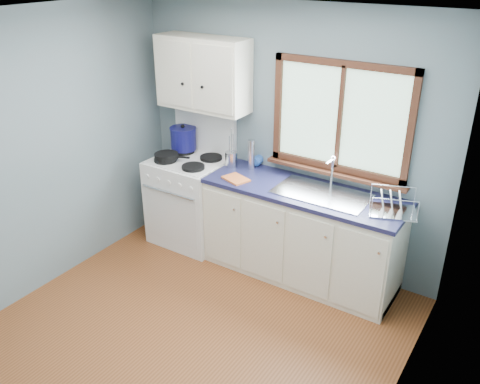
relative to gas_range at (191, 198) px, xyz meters
The scene contains 18 objects.
floor 1.82m from the gas_range, 57.18° to the right, with size 3.20×3.60×0.02m, color brown.
ceiling 2.67m from the gas_range, 57.18° to the right, with size 3.20×3.60×0.02m, color white.
wall_back 1.26m from the gas_range, 19.54° to the left, with size 3.20×0.02×2.50m, color slate.
wall_left 1.78m from the gas_range, 114.14° to the right, with size 0.02×3.60×2.50m, color slate.
wall_right 3.05m from the gas_range, 29.91° to the right, with size 0.02×3.60×2.50m, color slate.
gas_range is the anchor object (origin of this frame).
base_cabinets 1.31m from the gas_range, ahead, with size 1.85×0.60×0.88m.
countertop 1.37m from the gas_range, ahead, with size 1.89×0.64×0.04m, color #161739.
sink 1.53m from the gas_range, ahead, with size 0.84×0.46×0.44m.
window 1.81m from the gas_range, 11.37° to the left, with size 1.36×0.10×1.03m.
upper_cabinets 1.32m from the gas_range, 56.70° to the left, with size 0.95×0.35×0.70m.
skillet 0.54m from the gas_range, 139.85° to the right, with size 0.39×0.32×0.05m.
stockpot 0.64m from the gas_range, 140.10° to the left, with size 0.35×0.35×0.27m.
utensil_crock 0.69m from the gas_range, 14.08° to the left, with size 0.16×0.16×0.39m.
thermos 0.89m from the gas_range, 14.38° to the left, with size 0.07×0.07×0.30m, color silver.
soap_bottle 0.89m from the gas_range, 18.72° to the left, with size 0.10×0.10×0.27m, color blue.
dish_towel 0.81m from the gas_range, 11.59° to the right, with size 0.24×0.17×0.02m, color orange.
dish_rack 2.17m from the gas_range, ahead, with size 0.45×0.40×0.20m.
Camera 1 is at (2.14, -2.32, 2.88)m, focal length 38.00 mm.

